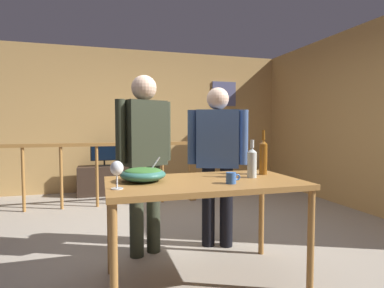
# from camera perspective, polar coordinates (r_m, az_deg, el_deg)

# --- Properties ---
(ground_plane) EXTENTS (7.32, 7.32, 0.00)m
(ground_plane) POSITION_cam_1_polar(r_m,az_deg,el_deg) (3.53, -0.83, -16.70)
(ground_plane) COLOR #9E9384
(back_wall) EXTENTS (5.38, 0.10, 2.63)m
(back_wall) POSITION_cam_1_polar(r_m,az_deg,el_deg) (6.08, -7.99, 4.30)
(back_wall) COLOR tan
(back_wall) RESTS_ON ground_plane
(side_wall_right) EXTENTS (0.10, 4.22, 2.63)m
(side_wall_right) POSITION_cam_1_polar(r_m,az_deg,el_deg) (5.40, 25.19, 4.15)
(side_wall_right) COLOR tan
(side_wall_right) RESTS_ON ground_plane
(framed_picture) EXTENTS (0.50, 0.03, 0.49)m
(framed_picture) POSITION_cam_1_polar(r_m,az_deg,el_deg) (6.46, 5.88, 9.12)
(framed_picture) COLOR slate
(stair_railing) EXTENTS (3.06, 0.10, 1.01)m
(stair_railing) POSITION_cam_1_polar(r_m,az_deg,el_deg) (4.87, -11.68, -3.64)
(stair_railing) COLOR #9E6B33
(stair_railing) RESTS_ON ground_plane
(tv_console) EXTENTS (0.90, 0.40, 0.50)m
(tv_console) POSITION_cam_1_polar(r_m,az_deg,el_deg) (5.75, -15.69, -6.39)
(tv_console) COLOR #38281E
(tv_console) RESTS_ON ground_plane
(flat_screen_tv) EXTENTS (0.46, 0.12, 0.37)m
(flat_screen_tv) POSITION_cam_1_polar(r_m,az_deg,el_deg) (5.65, -15.76, -1.68)
(flat_screen_tv) COLOR black
(flat_screen_tv) RESTS_ON tv_console
(serving_table) EXTENTS (1.46, 0.80, 0.80)m
(serving_table) POSITION_cam_1_polar(r_m,az_deg,el_deg) (2.40, 2.26, -8.43)
(serving_table) COLOR #9E6B33
(serving_table) RESTS_ON ground_plane
(salad_bowl) EXTENTS (0.34, 0.34, 0.18)m
(salad_bowl) POSITION_cam_1_polar(r_m,az_deg,el_deg) (2.36, -8.94, -5.39)
(salad_bowl) COLOR #337060
(salad_bowl) RESTS_ON serving_table
(wine_glass) EXTENTS (0.09, 0.09, 0.19)m
(wine_glass) POSITION_cam_1_polar(r_m,az_deg,el_deg) (2.10, -13.59, -4.51)
(wine_glass) COLOR silver
(wine_glass) RESTS_ON serving_table
(wine_bottle_amber) EXTENTS (0.07, 0.07, 0.38)m
(wine_bottle_amber) POSITION_cam_1_polar(r_m,az_deg,el_deg) (2.72, 12.90, -2.24)
(wine_bottle_amber) COLOR brown
(wine_bottle_amber) RESTS_ON serving_table
(wine_bottle_clear) EXTENTS (0.08, 0.08, 0.30)m
(wine_bottle_clear) POSITION_cam_1_polar(r_m,az_deg,el_deg) (2.54, 10.92, -3.27)
(wine_bottle_clear) COLOR silver
(wine_bottle_clear) RESTS_ON serving_table
(mug_blue) EXTENTS (0.11, 0.07, 0.08)m
(mug_blue) POSITION_cam_1_polar(r_m,az_deg,el_deg) (2.26, 7.22, -6.18)
(mug_blue) COLOR #3866B2
(mug_blue) RESTS_ON serving_table
(person_standing_left) EXTENTS (0.53, 0.34, 1.68)m
(person_standing_left) POSITION_cam_1_polar(r_m,az_deg,el_deg) (2.93, -8.68, -1.00)
(person_standing_left) COLOR #2D3323
(person_standing_left) RESTS_ON ground_plane
(person_standing_right) EXTENTS (0.56, 0.36, 1.59)m
(person_standing_right) POSITION_cam_1_polar(r_m,az_deg,el_deg) (3.11, 4.69, -1.67)
(person_standing_right) COLOR black
(person_standing_right) RESTS_ON ground_plane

